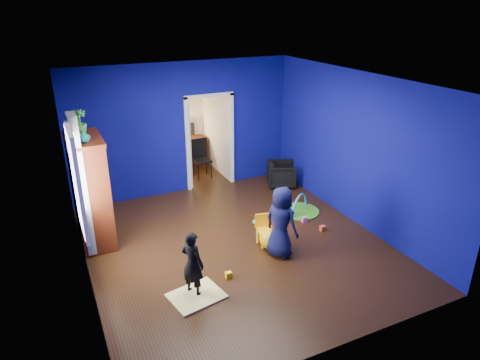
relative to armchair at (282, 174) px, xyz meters
name	(u,v)px	position (x,y,z in m)	size (l,w,h in m)	color
floor	(236,245)	(-2.10, -2.01, -0.29)	(5.00, 5.50, 0.01)	black
ceiling	(236,82)	(-2.10, -2.01, 2.61)	(5.00, 5.50, 0.01)	white
wall_back	(184,129)	(-2.10, 0.74, 1.16)	(5.00, 0.02, 2.90)	#090C66
wall_front	(339,250)	(-2.10, -4.76, 1.16)	(5.00, 0.02, 2.90)	#090C66
wall_left	(78,197)	(-4.60, -2.01, 1.16)	(0.02, 5.50, 2.90)	#090C66
wall_right	(356,150)	(0.40, -2.01, 1.16)	(0.02, 5.50, 2.90)	#090C66
alcove	(196,125)	(-1.50, 1.62, 0.96)	(1.00, 1.75, 2.50)	silver
armchair	(282,174)	(0.00, 0.00, 0.00)	(0.62, 0.64, 0.58)	black
child_black	(193,264)	(-3.24, -2.96, 0.23)	(0.38, 0.25, 1.03)	black
child_navy	(281,222)	(-1.54, -2.59, 0.34)	(0.61, 0.40, 1.25)	#10163C
toddler_red	(279,228)	(-1.45, -2.38, 0.09)	(0.37, 0.29, 0.77)	#B51327
vase	(84,136)	(-4.32, -1.05, 1.77)	(0.19, 0.19, 0.20)	#0B4C5F
potted_plant	(79,122)	(-4.32, -0.53, 1.88)	(0.23, 0.23, 0.41)	green
tv_armoire	(91,191)	(-4.32, -0.75, 0.69)	(0.58, 1.14, 1.96)	#3D170A
crt_tv	(93,189)	(-4.28, -0.75, 0.73)	(0.46, 0.70, 0.54)	silver
yellow_blanket	(196,296)	(-3.24, -3.06, -0.28)	(0.75, 0.60, 0.03)	#F2E07A
hopper_ball	(270,238)	(-1.59, -2.34, -0.09)	(0.40, 0.40, 0.40)	yellow
kid_chair	(266,232)	(-1.60, -2.18, -0.04)	(0.28, 0.28, 0.50)	yellow
play_mat	(299,211)	(-0.35, -1.34, -0.28)	(0.82, 0.82, 0.02)	#3A9621
toy_arch	(299,211)	(-0.35, -1.34, -0.27)	(0.74, 0.74, 0.05)	#3F8CD8
window_left	(75,182)	(-4.58, -1.66, 1.26)	(0.03, 0.95, 1.55)	white
curtain	(82,186)	(-4.47, -1.11, 0.96)	(0.14, 0.42, 2.40)	slate
doorway	(210,143)	(-1.50, 0.74, 0.76)	(1.16, 0.10, 2.10)	white
study_desk	(189,152)	(-1.50, 2.25, 0.08)	(0.88, 0.44, 0.75)	#3D140A
desk_monitor	(187,129)	(-1.50, 2.37, 0.66)	(0.40, 0.05, 0.32)	black
desk_lamp	(177,132)	(-1.78, 2.31, 0.64)	(0.14, 0.14, 0.14)	#FFD88C
folding_chair	(202,160)	(-1.50, 1.29, 0.17)	(0.40, 0.40, 0.92)	black
book_shelf	(185,88)	(-1.50, 2.36, 1.73)	(0.88, 0.24, 0.04)	white
toy_0	(323,228)	(-0.39, -2.22, -0.24)	(0.10, 0.08, 0.10)	#E34A25
toy_1	(229,275)	(-2.61, -2.83, -0.24)	(0.10, 0.08, 0.10)	yellow
toy_2	(255,222)	(-1.43, -1.44, -0.24)	(0.11, 0.11, 0.11)	#33B25C
toy_3	(304,219)	(-0.51, -1.77, -0.24)	(0.10, 0.08, 0.10)	#DA51BF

